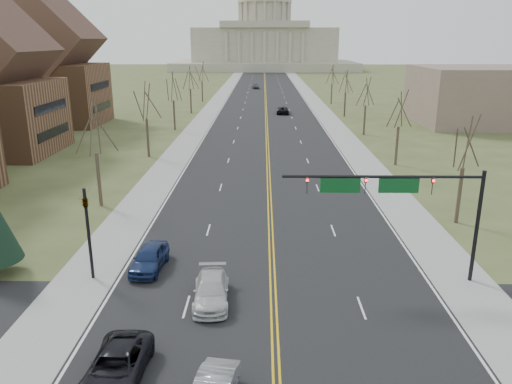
{
  "coord_description": "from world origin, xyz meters",
  "views": [
    {
      "loc": [
        -0.66,
        -15.27,
        14.63
      ],
      "look_at": [
        -1.19,
        22.67,
        3.0
      ],
      "focal_mm": 35.0,
      "sensor_mm": 36.0,
      "label": 1
    }
  ],
  "objects_px": {
    "signal_left": "(88,224)",
    "car_sb_outer_lead": "(116,367)",
    "car_sb_inner_second": "(211,290)",
    "car_far_sb": "(256,86)",
    "signal_mast": "(397,193)",
    "car_sb_outer_second": "(149,258)",
    "car_far_nb": "(283,110)"
  },
  "relations": [
    {
      "from": "signal_left",
      "to": "car_sb_inner_second",
      "type": "xyz_separation_m",
      "value": [
        7.89,
        -2.91,
        -2.99
      ]
    },
    {
      "from": "signal_left",
      "to": "signal_mast",
      "type": "bearing_deg",
      "value": -0.0
    },
    {
      "from": "car_far_nb",
      "to": "car_far_sb",
      "type": "relative_size",
      "value": 1.09
    },
    {
      "from": "car_sb_outer_second",
      "to": "car_far_sb",
      "type": "bearing_deg",
      "value": 91.4
    },
    {
      "from": "signal_left",
      "to": "car_sb_outer_lead",
      "type": "bearing_deg",
      "value": -66.37
    },
    {
      "from": "signal_left",
      "to": "car_far_sb",
      "type": "xyz_separation_m",
      "value": [
        8.52,
        128.73,
        -2.88
      ]
    },
    {
      "from": "car_sb_outer_lead",
      "to": "car_far_nb",
      "type": "xyz_separation_m",
      "value": [
        10.56,
        84.15,
        0.01
      ]
    },
    {
      "from": "car_sb_outer_lead",
      "to": "car_far_sb",
      "type": "xyz_separation_m",
      "value": [
        4.15,
        138.72,
        0.1
      ]
    },
    {
      "from": "signal_mast",
      "to": "signal_left",
      "type": "height_order",
      "value": "signal_mast"
    },
    {
      "from": "signal_mast",
      "to": "car_sb_inner_second",
      "type": "xyz_separation_m",
      "value": [
        -11.06,
        -2.91,
        -5.04
      ]
    },
    {
      "from": "signal_mast",
      "to": "car_sb_outer_lead",
      "type": "height_order",
      "value": "signal_mast"
    },
    {
      "from": "car_far_nb",
      "to": "car_sb_outer_lead",
      "type": "bearing_deg",
      "value": 85.25
    },
    {
      "from": "car_sb_outer_second",
      "to": "car_far_sb",
      "type": "relative_size",
      "value": 0.95
    },
    {
      "from": "signal_left",
      "to": "car_sb_outer_lead",
      "type": "height_order",
      "value": "signal_left"
    },
    {
      "from": "signal_mast",
      "to": "car_far_nb",
      "type": "bearing_deg",
      "value": 93.1
    },
    {
      "from": "signal_left",
      "to": "car_sb_outer_lead",
      "type": "relative_size",
      "value": 1.15
    },
    {
      "from": "signal_mast",
      "to": "car_far_sb",
      "type": "distance_m",
      "value": 129.24
    },
    {
      "from": "car_sb_outer_second",
      "to": "car_far_nb",
      "type": "relative_size",
      "value": 0.87
    },
    {
      "from": "signal_mast",
      "to": "car_sb_outer_lead",
      "type": "bearing_deg",
      "value": -145.58
    },
    {
      "from": "car_sb_outer_lead",
      "to": "car_sb_outer_second",
      "type": "distance_m",
      "value": 11.41
    },
    {
      "from": "car_sb_outer_second",
      "to": "car_far_nb",
      "type": "height_order",
      "value": "car_sb_outer_second"
    },
    {
      "from": "car_sb_outer_lead",
      "to": "car_far_sb",
      "type": "height_order",
      "value": "car_far_sb"
    },
    {
      "from": "signal_left",
      "to": "car_sb_inner_second",
      "type": "bearing_deg",
      "value": -20.24
    },
    {
      "from": "car_far_sb",
      "to": "car_sb_outer_lead",
      "type": "bearing_deg",
      "value": -95.03
    },
    {
      "from": "car_sb_outer_second",
      "to": "car_far_nb",
      "type": "bearing_deg",
      "value": 84.69
    },
    {
      "from": "car_sb_outer_lead",
      "to": "car_sb_inner_second",
      "type": "distance_m",
      "value": 7.91
    },
    {
      "from": "signal_mast",
      "to": "car_sb_inner_second",
      "type": "height_order",
      "value": "signal_mast"
    },
    {
      "from": "car_sb_outer_second",
      "to": "car_far_sb",
      "type": "height_order",
      "value": "car_far_sb"
    },
    {
      "from": "signal_left",
      "to": "car_far_sb",
      "type": "height_order",
      "value": "signal_left"
    },
    {
      "from": "car_sb_inner_second",
      "to": "car_far_sb",
      "type": "xyz_separation_m",
      "value": [
        0.63,
        131.63,
        0.11
      ]
    },
    {
      "from": "car_sb_outer_second",
      "to": "car_far_nb",
      "type": "distance_m",
      "value": 73.7
    },
    {
      "from": "car_sb_inner_second",
      "to": "car_sb_outer_second",
      "type": "xyz_separation_m",
      "value": [
        -4.52,
        4.28,
        0.07
      ]
    }
  ]
}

